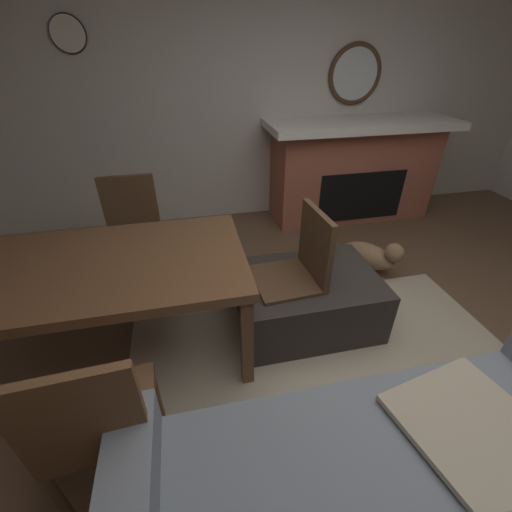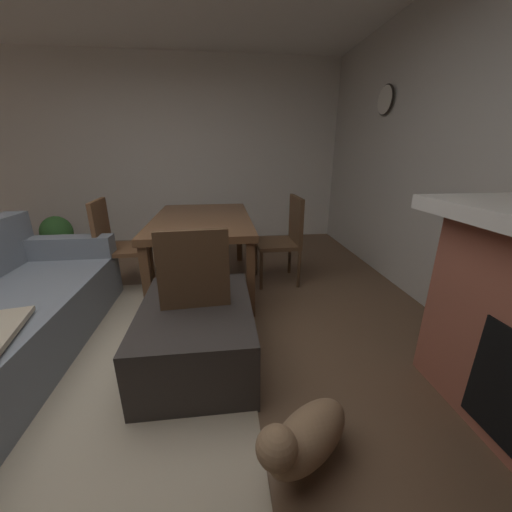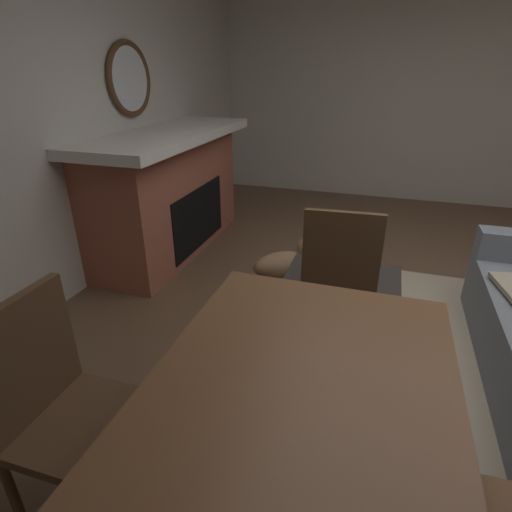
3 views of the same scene
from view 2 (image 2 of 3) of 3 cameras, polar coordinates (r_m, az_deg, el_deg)
floor at (r=2.20m, az=-29.16°, el=-21.90°), size 8.20×8.20×0.00m
wall_right_window_side at (r=5.00m, az=-17.21°, el=18.34°), size 0.12×5.86×2.68m
area_rug at (r=2.36m, az=-27.74°, el=-18.24°), size 2.60×2.00×0.01m
ottoman_coffee_table at (r=2.10m, az=-11.12°, el=-14.33°), size 0.99×0.72×0.42m
tv_remote at (r=2.00m, az=-14.29°, el=-8.87°), size 0.09×0.17×0.02m
dining_table at (r=3.09m, az=-10.33°, el=5.96°), size 1.56×0.96×0.74m
dining_chair_south at (r=3.19m, az=5.70°, el=4.05°), size 0.45×0.45×0.93m
dining_chair_west at (r=2.02m, az=-11.58°, el=-5.54°), size 0.47×0.47×0.93m
dining_chair_north at (r=3.29m, az=-25.55°, el=2.68°), size 0.46×0.46×0.93m
potted_plant at (r=4.70m, az=-33.89°, el=3.44°), size 0.38×0.38×0.58m
small_dog at (r=1.54m, az=9.26°, el=-31.18°), size 0.47×0.52×0.32m
wall_clock at (r=3.89m, az=23.68°, el=25.80°), size 0.31×0.03×0.31m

